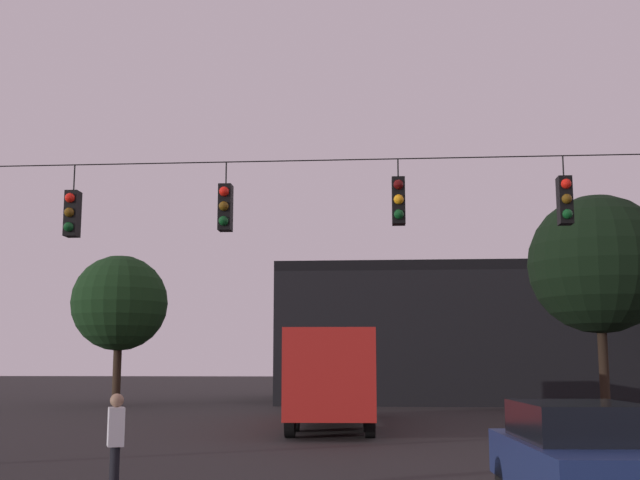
# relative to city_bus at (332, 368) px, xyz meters

# --- Properties ---
(ground_plane) EXTENTS (168.00, 168.00, 0.00)m
(ground_plane) POSITION_rel_city_bus_xyz_m (1.94, 2.31, -1.87)
(ground_plane) COLOR black
(ground_plane) RESTS_ON ground
(overhead_signal_span) EXTENTS (19.57, 0.44, 6.59)m
(overhead_signal_span) POSITION_rel_city_bus_xyz_m (1.94, -11.09, 2.09)
(overhead_signal_span) COLOR black
(overhead_signal_span) RESTS_ON ground
(city_bus) EXTENTS (2.99, 11.10, 3.00)m
(city_bus) POSITION_rel_city_bus_xyz_m (0.00, 0.00, 0.00)
(city_bus) COLOR #B21E19
(city_bus) RESTS_ON ground
(car_near_right) EXTENTS (2.01, 4.41, 1.52)m
(car_near_right) POSITION_rel_city_bus_xyz_m (4.38, -15.22, -1.07)
(car_near_right) COLOR navy
(car_near_right) RESTS_ON ground
(pedestrian_crossing_center) EXTENTS (0.36, 0.42, 1.60)m
(pedestrian_crossing_center) POSITION_rel_city_bus_xyz_m (-2.52, -14.34, -0.97)
(pedestrian_crossing_center) COLOR black
(pedestrian_crossing_center) RESTS_ON ground
(corner_building) EXTENTS (17.17, 12.79, 6.91)m
(corner_building) POSITION_rel_city_bus_xyz_m (5.09, 17.68, 1.59)
(corner_building) COLOR black
(corner_building) RESTS_ON ground
(tree_left_silhouette) EXTENTS (4.68, 4.68, 7.28)m
(tree_left_silhouette) POSITION_rel_city_bus_xyz_m (-11.19, 11.62, 3.06)
(tree_left_silhouette) COLOR #2D2116
(tree_left_silhouette) RESTS_ON ground
(tree_right_far) EXTENTS (4.85, 4.85, 7.88)m
(tree_right_far) POSITION_rel_city_bus_xyz_m (9.22, 1.50, 3.58)
(tree_right_far) COLOR black
(tree_right_far) RESTS_ON ground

